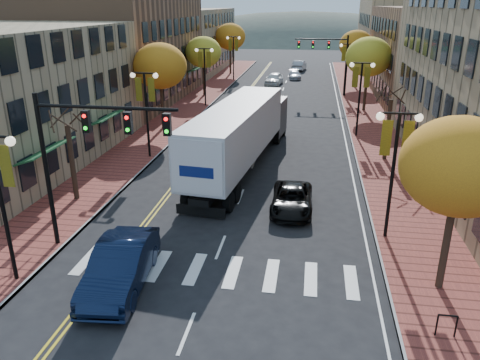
% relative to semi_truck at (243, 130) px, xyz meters
% --- Properties ---
extents(ground, '(200.00, 200.00, 0.00)m').
position_rel_semi_truck_xyz_m(ground, '(0.67, -15.14, -2.60)').
color(ground, black).
rests_on(ground, ground).
extents(sidewalk_left, '(4.00, 85.00, 0.15)m').
position_rel_semi_truck_xyz_m(sidewalk_left, '(-8.33, 17.36, -2.52)').
color(sidewalk_left, brown).
rests_on(sidewalk_left, ground).
extents(sidewalk_right, '(4.00, 85.00, 0.15)m').
position_rel_semi_truck_xyz_m(sidewalk_right, '(9.67, 17.36, -2.52)').
color(sidewalk_right, brown).
rests_on(sidewalk_right, ground).
extents(building_left_mid, '(12.00, 24.00, 11.00)m').
position_rel_semi_truck_xyz_m(building_left_mid, '(-16.33, 20.86, 2.90)').
color(building_left_mid, brown).
rests_on(building_left_mid, ground).
extents(building_left_far, '(12.00, 26.00, 9.50)m').
position_rel_semi_truck_xyz_m(building_left_far, '(-16.33, 45.86, 2.15)').
color(building_left_far, '#9E8966').
rests_on(building_left_far, ground).
extents(building_right_mid, '(15.00, 24.00, 10.00)m').
position_rel_semi_truck_xyz_m(building_right_mid, '(19.17, 26.86, 2.40)').
color(building_right_mid, brown).
rests_on(building_right_mid, ground).
extents(building_right_far, '(15.00, 20.00, 11.00)m').
position_rel_semi_truck_xyz_m(building_right_far, '(19.17, 48.86, 2.90)').
color(building_right_far, '#9E8966').
rests_on(building_right_far, ground).
extents(tree_left_a, '(0.28, 0.28, 4.20)m').
position_rel_semi_truck_xyz_m(tree_left_a, '(-8.33, -7.14, -0.35)').
color(tree_left_a, '#382619').
rests_on(tree_left_a, sidewalk_left).
extents(tree_left_b, '(4.48, 4.48, 7.21)m').
position_rel_semi_truck_xyz_m(tree_left_b, '(-8.33, 8.86, 2.85)').
color(tree_left_b, '#382619').
rests_on(tree_left_b, sidewalk_left).
extents(tree_left_c, '(4.16, 4.16, 6.69)m').
position_rel_semi_truck_xyz_m(tree_left_c, '(-8.33, 24.86, 2.46)').
color(tree_left_c, '#382619').
rests_on(tree_left_c, sidewalk_left).
extents(tree_left_d, '(4.61, 4.61, 7.42)m').
position_rel_semi_truck_xyz_m(tree_left_d, '(-8.33, 42.86, 3.00)').
color(tree_left_d, '#382619').
rests_on(tree_left_d, sidewalk_left).
extents(tree_right_a, '(4.16, 4.16, 6.69)m').
position_rel_semi_truck_xyz_m(tree_right_a, '(9.67, -13.14, 2.46)').
color(tree_right_a, '#382619').
rests_on(tree_right_a, sidewalk_right).
extents(tree_right_b, '(0.28, 0.28, 4.20)m').
position_rel_semi_truck_xyz_m(tree_right_b, '(9.67, 2.86, -0.35)').
color(tree_right_b, '#382619').
rests_on(tree_right_b, sidewalk_right).
extents(tree_right_c, '(4.48, 4.48, 7.21)m').
position_rel_semi_truck_xyz_m(tree_right_c, '(9.67, 18.86, 2.85)').
color(tree_right_c, '#382619').
rests_on(tree_right_c, sidewalk_right).
extents(tree_right_d, '(4.35, 4.35, 7.00)m').
position_rel_semi_truck_xyz_m(tree_right_d, '(9.67, 34.86, 2.69)').
color(tree_right_d, '#382619').
rests_on(tree_right_d, sidewalk_right).
extents(lamp_left_b, '(1.96, 0.36, 6.05)m').
position_rel_semi_truck_xyz_m(lamp_left_b, '(-6.83, 0.86, 1.69)').
color(lamp_left_b, black).
rests_on(lamp_left_b, ground).
extents(lamp_left_c, '(1.96, 0.36, 6.05)m').
position_rel_semi_truck_xyz_m(lamp_left_c, '(-6.83, 18.86, 1.69)').
color(lamp_left_c, black).
rests_on(lamp_left_c, ground).
extents(lamp_left_d, '(1.96, 0.36, 6.05)m').
position_rel_semi_truck_xyz_m(lamp_left_d, '(-6.83, 36.86, 1.69)').
color(lamp_left_d, black).
rests_on(lamp_left_d, ground).
extents(lamp_right_a, '(1.96, 0.36, 6.05)m').
position_rel_semi_truck_xyz_m(lamp_right_a, '(8.17, -9.14, 1.69)').
color(lamp_right_a, black).
rests_on(lamp_right_a, ground).
extents(lamp_right_b, '(1.96, 0.36, 6.05)m').
position_rel_semi_truck_xyz_m(lamp_right_b, '(8.17, 8.86, 1.69)').
color(lamp_right_b, black).
rests_on(lamp_right_b, ground).
extents(lamp_right_c, '(1.96, 0.36, 6.05)m').
position_rel_semi_truck_xyz_m(lamp_right_c, '(8.17, 26.86, 1.69)').
color(lamp_right_c, black).
rests_on(lamp_right_c, ground).
extents(traffic_mast_near, '(6.10, 0.35, 7.00)m').
position_rel_semi_truck_xyz_m(traffic_mast_near, '(-4.81, -12.14, 2.32)').
color(traffic_mast_near, black).
rests_on(traffic_mast_near, ground).
extents(traffic_mast_far, '(6.10, 0.34, 7.00)m').
position_rel_semi_truck_xyz_m(traffic_mast_far, '(6.14, 26.86, 2.32)').
color(traffic_mast_far, black).
rests_on(traffic_mast_far, ground).
extents(semi_truck, '(4.83, 18.00, 4.45)m').
position_rel_semi_truck_xyz_m(semi_truck, '(0.00, 0.00, 0.00)').
color(semi_truck, black).
rests_on(semi_truck, ground).
extents(navy_sedan, '(2.39, 5.58, 1.79)m').
position_rel_semi_truck_xyz_m(navy_sedan, '(-2.56, -14.78, -1.70)').
color(navy_sedan, black).
rests_on(navy_sedan, ground).
extents(black_suv, '(2.19, 4.64, 1.28)m').
position_rel_semi_truck_xyz_m(black_suv, '(3.65, -6.59, -1.96)').
color(black_suv, black).
rests_on(black_suv, ground).
extents(car_far_white, '(2.47, 4.99, 1.64)m').
position_rel_semi_truck_xyz_m(car_far_white, '(-0.79, 34.01, -1.78)').
color(car_far_white, white).
rests_on(car_far_white, ground).
extents(car_far_silver, '(2.08, 4.17, 1.16)m').
position_rel_semi_truck_xyz_m(car_far_silver, '(1.72, 39.87, -2.02)').
color(car_far_silver, '#B7B6BF').
rests_on(car_far_silver, ground).
extents(car_far_oncoming, '(2.32, 5.13, 1.63)m').
position_rel_semi_truck_xyz_m(car_far_oncoming, '(2.03, 48.87, -1.78)').
color(car_far_oncoming, '#929299').
rests_on(car_far_oncoming, ground).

